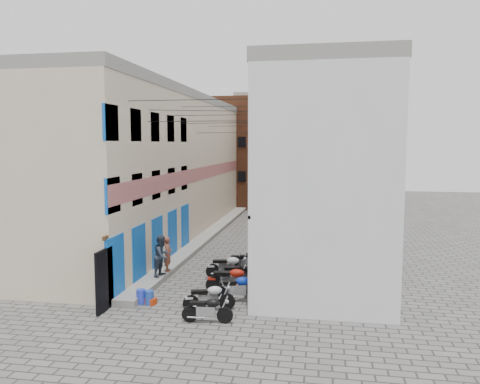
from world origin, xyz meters
The scene contains 21 objects.
ground centered at (0.00, 0.00, 0.00)m, with size 90.00×90.00×0.00m, color #575552.
plinth centered at (-2.05, 13.00, 0.12)m, with size 0.90×26.00×0.25m, color gray.
building_left centered at (-4.98, 12.95, 4.50)m, with size 5.10×27.00×9.00m.
building_right centered at (5.00, 13.00, 4.51)m, with size 5.94×26.00×9.00m.
building_far_brick_left centered at (-2.00, 28.00, 5.00)m, with size 6.00×6.00×10.00m, color brown.
building_far_brick_right centered at (3.00, 30.00, 4.00)m, with size 5.00×6.00×8.00m, color brown.
building_far_concrete centered at (0.00, 34.00, 5.50)m, with size 8.00×5.00×11.00m, color gray.
far_shopfront centered at (0.00, 25.20, 1.20)m, with size 2.00×0.30×2.40m, color black.
overhead_wires centered at (0.00, 7.64, 7.12)m, with size 5.80×13.02×1.32m.
motorcycle_a centered at (1.29, -0.85, 0.49)m, with size 0.54×1.70×0.99m, color black, non-canonical shape.
motorcycle_b centered at (1.09, 0.23, 0.54)m, with size 0.58×1.85×1.07m, color #B2B2B7, non-canonical shape.
motorcycle_c centered at (1.90, 1.36, 0.57)m, with size 0.62×1.96×1.13m, color #0A28A4, non-canonical shape.
motorcycle_d centered at (1.49, 2.29, 0.60)m, with size 0.65×2.06×1.19m, color #98170A, non-canonical shape.
motorcycle_e centered at (1.69, 3.25, 0.57)m, with size 0.62×1.97×1.14m, color black, non-canonical shape.
motorcycle_f centered at (0.95, 4.31, 0.57)m, with size 0.62×1.96×1.14m, color #B3B4B8, non-canonical shape.
motorcycle_g centered at (1.57, 5.28, 0.58)m, with size 0.63×2.00×1.16m, color black, non-canonical shape.
person_a centered at (-1.70, 4.01, 1.02)m, with size 0.56×0.37×1.55m, color brown.
person_b centered at (-1.72, 3.31, 1.13)m, with size 0.86×0.67×1.76m, color #2F3847.
water_jug_near centered at (-1.23, 0.50, 0.25)m, with size 0.33×0.33×0.51m, color #224AAC.
water_jug_far centered at (-1.55, 0.50, 0.27)m, with size 0.34×0.34×0.53m, color blue.
red_crate centered at (-1.17, 0.50, 0.11)m, with size 0.37×0.28×0.23m, color red.
Camera 1 is at (4.92, -15.27, 5.86)m, focal length 35.00 mm.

